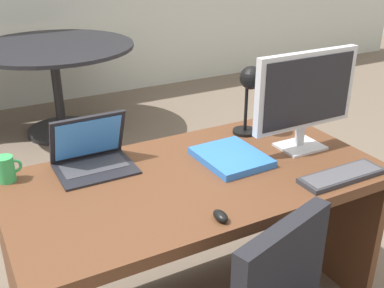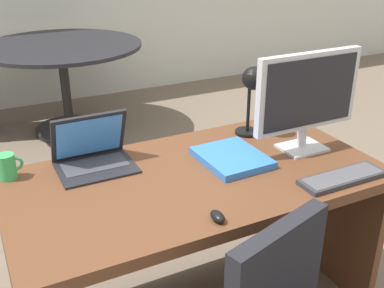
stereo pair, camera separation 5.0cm
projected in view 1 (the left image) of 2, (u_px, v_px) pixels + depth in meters
The scene contains 10 objects.
ground at pixel (98, 178), 3.44m from camera, with size 12.00×12.00×0.00m, color #6B5B4C.
desk at pixel (192, 210), 2.05m from camera, with size 1.54×0.81×0.74m.
monitor at pixel (306, 94), 2.06m from camera, with size 0.52×0.16×0.45m.
laptop at pixel (91, 151), 1.97m from camera, with size 0.32×0.26×0.23m.
keyboard at pixel (342, 176), 1.90m from camera, with size 0.38×0.12×0.02m.
mouse at pixel (221, 216), 1.62m from camera, with size 0.04×0.07×0.03m.
desk_lamp at pixel (250, 86), 2.20m from camera, with size 0.12×0.14×0.35m.
book at pixel (231, 157), 2.04m from camera, with size 0.27×0.32×0.03m.
coffee_mug at pixel (6, 169), 1.86m from camera, with size 0.10×0.07×0.11m.
meeting_table at pixel (55, 67), 3.97m from camera, with size 1.35×1.35×0.79m.
Camera 1 is at (-0.82, -1.49, 1.66)m, focal length 43.84 mm.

